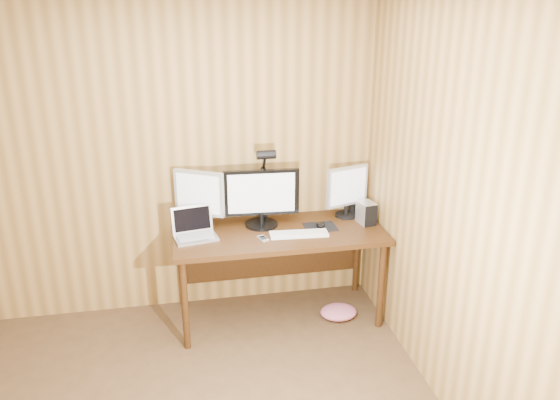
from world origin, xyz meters
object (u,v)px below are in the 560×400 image
object	(u,v)px
desk	(277,242)
laptop	(194,230)
keyboard	(299,234)
phone	(263,239)
monitor_center	(261,197)
speaker	(352,206)
monitor_left	(199,197)
monitor_right	(347,190)
hard_drive	(366,213)
desk_lamp	(265,174)
mouse	(320,224)

from	to	relation	value
desk	laptop	xyz separation A→B (m)	(-0.64, -0.05, 0.18)
keyboard	phone	world-z (taller)	keyboard
monitor_center	speaker	distance (m)	0.81
monitor_left	speaker	bearing A→B (deg)	32.38
phone	monitor_center	bearing A→B (deg)	66.22
monitor_right	hard_drive	xyz separation A→B (m)	(0.11, -0.17, -0.14)
desk_lamp	keyboard	bearing A→B (deg)	-72.98
monitor_center	mouse	xyz separation A→B (m)	(0.44, -0.12, -0.21)
monitor_left	phone	bearing A→B (deg)	-7.18
monitor_center	mouse	distance (m)	0.51
monitor_right	speaker	world-z (taller)	monitor_right
phone	speaker	xyz separation A→B (m)	(0.81, 0.39, 0.06)
monitor_center	speaker	xyz separation A→B (m)	(0.78, 0.13, -0.17)
monitor_right	phone	bearing A→B (deg)	-173.70
hard_drive	desk_lamp	world-z (taller)	desk_lamp
phone	laptop	bearing A→B (deg)	146.11
monitor_right	hard_drive	bearing A→B (deg)	-74.94
monitor_left	hard_drive	xyz separation A→B (m)	(1.28, -0.17, -0.16)
hard_drive	keyboard	bearing A→B (deg)	-176.90
desk	laptop	bearing A→B (deg)	-175.36
laptop	keyboard	world-z (taller)	laptop
monitor_center	phone	size ratio (longest dim) A/B	4.97
mouse	keyboard	bearing A→B (deg)	-139.04
desk	keyboard	world-z (taller)	keyboard
mouse	phone	bearing A→B (deg)	-153.32
monitor_right	speaker	size ratio (longest dim) A/B	3.30
phone	desk_lamp	bearing A→B (deg)	60.92
monitor_left	mouse	bearing A→B (deg)	18.17
monitor_left	laptop	world-z (taller)	monitor_left
mouse	hard_drive	world-z (taller)	hard_drive
mouse	speaker	xyz separation A→B (m)	(0.34, 0.24, 0.04)
monitor_right	keyboard	xyz separation A→B (m)	(-0.46, -0.30, -0.21)
keyboard	desk	bearing A→B (deg)	130.45
desk	monitor_center	distance (m)	0.38
desk	desk_lamp	distance (m)	0.54
mouse	phone	size ratio (longest dim) A/B	0.93
keyboard	mouse	world-z (taller)	mouse
hard_drive	speaker	xyz separation A→B (m)	(-0.04, 0.24, -0.02)
laptop	speaker	xyz separation A→B (m)	(1.30, 0.24, 0.01)
laptop	phone	distance (m)	0.52
keyboard	speaker	size ratio (longest dim) A/B	3.49
monitor_left	laptop	bearing A→B (deg)	-78.29
desk	phone	xyz separation A→B (m)	(-0.14, -0.20, 0.13)
laptop	speaker	world-z (taller)	laptop
monitor_right	monitor_left	bearing A→B (deg)	162.58
keyboard	mouse	xyz separation A→B (m)	(0.20, 0.12, 0.01)
desk	monitor_center	world-z (taller)	monitor_center
mouse	monitor_right	bearing A→B (deg)	44.23
hard_drive	phone	distance (m)	0.86
desk	phone	bearing A→B (deg)	-125.25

